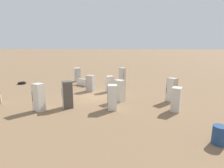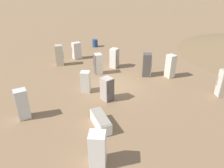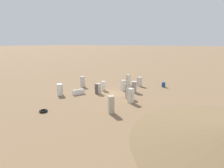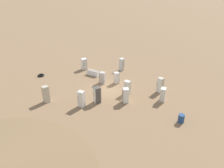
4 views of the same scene
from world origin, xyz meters
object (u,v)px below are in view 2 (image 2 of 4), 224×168
discarded_fridge_1 (171,66)px  discarded_fridge_9 (98,149)px  discarded_fridge_2 (107,89)px  discarded_fridge_7 (147,65)px  discarded_fridge_4 (60,55)px  rusty_barrel (95,43)px  discarded_fridge_6 (224,84)px  discarded_fridge_5 (101,121)px  discarded_fridge_10 (77,51)px  discarded_fridge_11 (114,58)px  discarded_fridge_8 (22,104)px  discarded_fridge_3 (85,82)px  discarded_fridge_0 (98,64)px

discarded_fridge_1 → discarded_fridge_9: discarded_fridge_1 is taller
discarded_fridge_2 → discarded_fridge_9: 5.56m
discarded_fridge_1 → discarded_fridge_7: (1.51, 1.09, 0.01)m
discarded_fridge_4 → rusty_barrel: bearing=143.3°
discarded_fridge_2 → discarded_fridge_6: size_ratio=0.80×
discarded_fridge_5 → discarded_fridge_6: 8.76m
rusty_barrel → discarded_fridge_7: bearing=163.5°
discarded_fridge_5 → discarded_fridge_7: (1.97, -7.28, 0.59)m
discarded_fridge_5 → discarded_fridge_10: bearing=-98.2°
discarded_fridge_10 → discarded_fridge_11: 4.28m
discarded_fridge_1 → discarded_fridge_4: bearing=-134.1°
discarded_fridge_4 → rusty_barrel: discarded_fridge_4 is taller
discarded_fridge_8 → discarded_fridge_11: discarded_fridge_8 is taller
discarded_fridge_3 → discarded_fridge_5: bearing=-156.9°
discarded_fridge_3 → discarded_fridge_5: (-3.62, 2.11, -0.42)m
discarded_fridge_6 → discarded_fridge_9: discarded_fridge_6 is taller
discarded_fridge_6 → discarded_fridge_9: (1.97, 9.84, -0.12)m
discarded_fridge_0 → discarded_fridge_2: bearing=172.6°
discarded_fridge_1 → discarded_fridge_6: 4.23m
discarded_fridge_3 → discarded_fridge_9: (-5.39, 4.06, 0.08)m
discarded_fridge_2 → discarded_fridge_9: (-3.52, 4.31, 0.07)m
discarded_fridge_0 → discarded_fridge_2: (-3.46, 2.54, -0.08)m
discarded_fridge_5 → discarded_fridge_8: size_ratio=1.04×
discarded_fridge_10 → discarded_fridge_11: discarded_fridge_11 is taller
discarded_fridge_4 → discarded_fridge_1: bearing=65.0°
discarded_fridge_0 → discarded_fridge_9: discarded_fridge_0 is taller
discarded_fridge_5 → discarded_fridge_9: 2.68m
discarded_fridge_9 → discarded_fridge_7: bearing=74.0°
discarded_fridge_1 → discarded_fridge_7: size_ratio=0.99×
discarded_fridge_1 → discarded_fridge_11: discarded_fridge_1 is taller
discarded_fridge_7 → discarded_fridge_10: (7.35, 1.27, -0.13)m
discarded_fridge_0 → discarded_fridge_3: discarded_fridge_0 is taller
discarded_fridge_6 → discarded_fridge_7: 5.74m
discarded_fridge_2 → discarded_fridge_8: 5.23m
discarded_fridge_9 → discarded_fridge_11: 11.17m
discarded_fridge_11 → rusty_barrel: 6.47m
discarded_fridge_3 → discarded_fridge_10: discarded_fridge_10 is taller
discarded_fridge_11 → discarded_fridge_10: bearing=-93.1°
discarded_fridge_9 → discarded_fridge_10: 13.65m
discarded_fridge_11 → discarded_fridge_3: bearing=3.3°
discarded_fridge_0 → rusty_barrel: size_ratio=2.04×
discarded_fridge_7 → discarded_fridge_3: bearing=-53.2°
rusty_barrel → discarded_fridge_5: bearing=137.5°
discarded_fridge_7 → discarded_fridge_4: bearing=-100.3°
discarded_fridge_5 → rusty_barrel: bearing=-107.8°
discarded_fridge_4 → discarded_fridge_10: 2.13m
discarded_fridge_2 → discarded_fridge_11: discarded_fridge_11 is taller
discarded_fridge_3 → discarded_fridge_7: discarded_fridge_7 is taller
discarded_fridge_1 → discarded_fridge_5: discarded_fridge_1 is taller
discarded_fridge_2 → rusty_barrel: bearing=-123.6°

